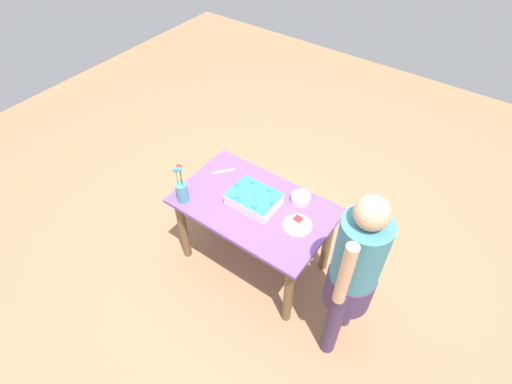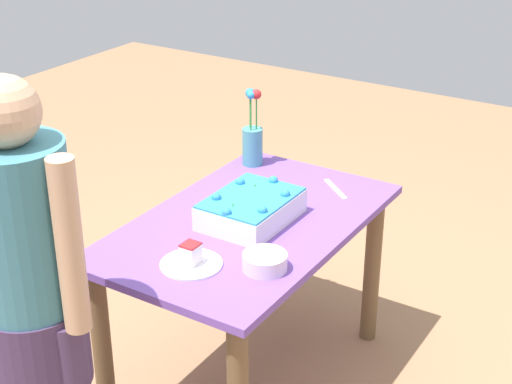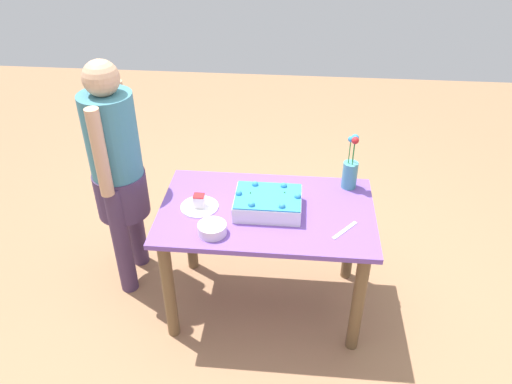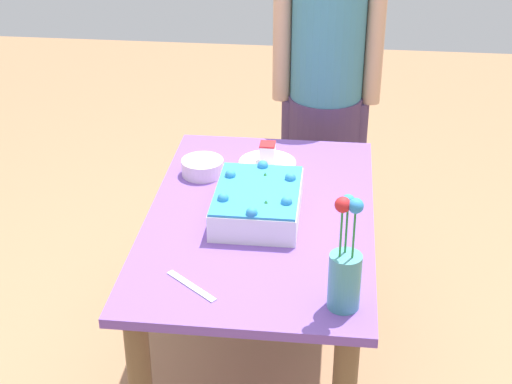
{
  "view_description": "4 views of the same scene",
  "coord_description": "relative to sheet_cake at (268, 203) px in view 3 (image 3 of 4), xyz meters",
  "views": [
    {
      "loc": [
        1.21,
        -1.65,
        2.95
      ],
      "look_at": [
        0.02,
        0.0,
        0.87
      ],
      "focal_mm": 28.0,
      "sensor_mm": 36.0,
      "label": 1
    },
    {
      "loc": [
        2.19,
        1.41,
        2.07
      ],
      "look_at": [
        -0.05,
        0.0,
        0.83
      ],
      "focal_mm": 55.0,
      "sensor_mm": 36.0,
      "label": 2
    },
    {
      "loc": [
        -0.15,
        2.24,
        2.35
      ],
      "look_at": [
        0.06,
        0.05,
        0.88
      ],
      "focal_mm": 35.0,
      "sensor_mm": 36.0,
      "label": 3
    },
    {
      "loc": [
        -2.2,
        -0.23,
        2.02
      ],
      "look_at": [
        -0.05,
        0.01,
        0.84
      ],
      "focal_mm": 55.0,
      "sensor_mm": 36.0,
      "label": 4
    }
  ],
  "objects": [
    {
      "name": "fruit_bowl",
      "position": [
        0.27,
        0.23,
        -0.02
      ],
      "size": [
        0.15,
        0.15,
        0.06
      ],
      "primitive_type": "cylinder",
      "color": "silver",
      "rests_on": "dining_table"
    },
    {
      "name": "person_standing",
      "position": [
        0.9,
        -0.19,
        0.08
      ],
      "size": [
        0.31,
        0.45,
        1.49
      ],
      "rotation": [
        0.0,
        0.0,
        3.14
      ],
      "color": "#453153",
      "rests_on": "ground_plane"
    },
    {
      "name": "serving_plate_with_slice",
      "position": [
        0.38,
        0.01,
        -0.03
      ],
      "size": [
        0.21,
        0.21,
        0.08
      ],
      "color": "white",
      "rests_on": "dining_table"
    },
    {
      "name": "sheet_cake",
      "position": [
        0.0,
        0.0,
        0.0
      ],
      "size": [
        0.37,
        0.27,
        0.12
      ],
      "color": "white",
      "rests_on": "dining_table"
    },
    {
      "name": "ground_plane",
      "position": [
        0.01,
        -0.01,
        -0.78
      ],
      "size": [
        8.0,
        8.0,
        0.0
      ],
      "primitive_type": "plane",
      "color": "#9A6F4D"
    },
    {
      "name": "dining_table",
      "position": [
        0.01,
        -0.01,
        -0.19
      ],
      "size": [
        1.19,
        0.74,
        0.73
      ],
      "color": "#7149A5",
      "rests_on": "ground_plane"
    },
    {
      "name": "cake_knife",
      "position": [
        -0.42,
        0.14,
        -0.05
      ],
      "size": [
        0.14,
        0.16,
        0.0
      ],
      "primitive_type": "cube",
      "rotation": [
        0.0,
        0.0,
        0.88
      ],
      "color": "silver",
      "rests_on": "dining_table"
    },
    {
      "name": "flower_vase",
      "position": [
        -0.46,
        -0.28,
        0.06
      ],
      "size": [
        0.09,
        0.09,
        0.34
      ],
      "color": "teal",
      "rests_on": "dining_table"
    }
  ]
}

